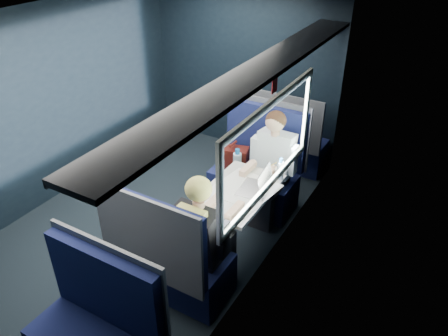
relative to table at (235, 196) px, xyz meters
The scene contains 13 objects.
ground 1.23m from the table, behind, with size 2.80×4.20×0.01m, color black.
room_shell 1.30m from the table, behind, with size 3.00×4.40×2.40m.
table is the anchor object (origin of this frame).
seat_bay_near 0.92m from the table, 102.84° to the left, with size 1.04×0.62×1.26m.
seat_bay_far 0.93m from the table, 101.78° to the right, with size 1.04×0.62×1.26m.
seat_row_front 1.82m from the table, 95.80° to the left, with size 1.04×0.51×1.16m.
seat_row_back 1.82m from the table, 95.80° to the right, with size 1.04×0.51×1.16m.
man 0.70m from the table, 84.48° to the left, with size 0.53×0.56×1.32m.
woman 0.71m from the table, 84.55° to the right, with size 0.53×0.56×1.32m.
papers 0.12m from the table, 47.18° to the right, with size 0.56×0.81×0.01m, color white.
laptop 0.27m from the table, 21.56° to the left, with size 0.30×0.38×0.26m.
bottle_small 0.54m from the table, 53.70° to the left, with size 0.07×0.07×0.24m.
cup 0.52m from the table, 59.56° to the left, with size 0.07×0.07×0.09m, color white.
Camera 1 is at (2.74, -3.17, 3.17)m, focal length 35.00 mm.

